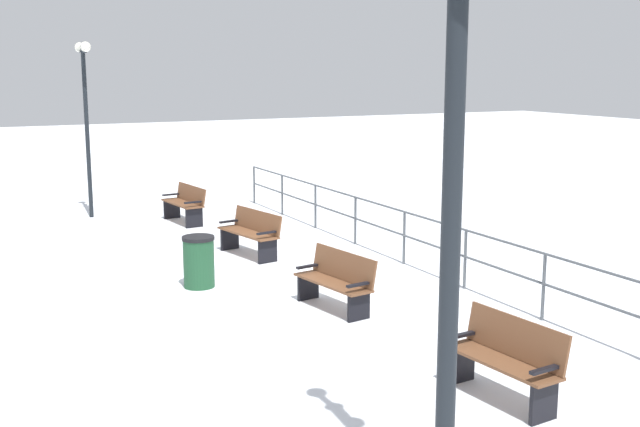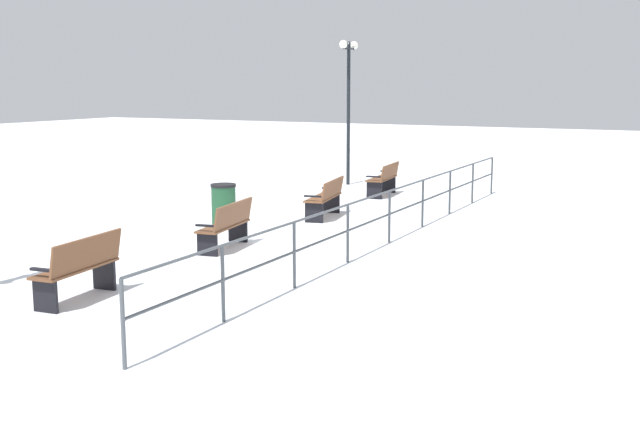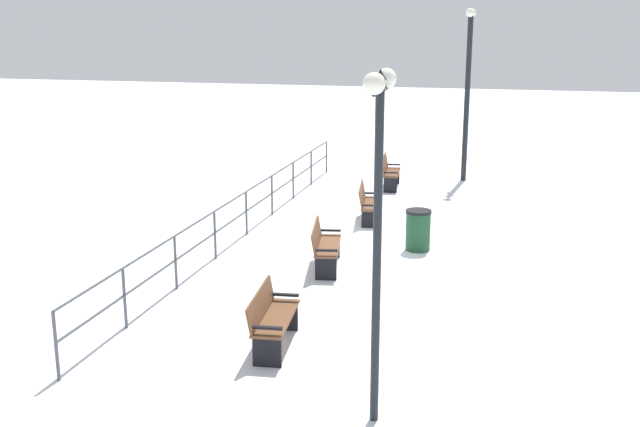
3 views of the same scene
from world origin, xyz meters
name	(u,v)px [view 2 (image 2 of 3)]	position (x,y,z in m)	size (l,w,h in m)	color
ground_plane	(275,231)	(0.00, 0.00, 0.00)	(80.00, 80.00, 0.00)	white
bench_nearest	(384,178)	(-0.06, -5.78, 0.48)	(0.68, 1.58, 0.88)	brown
bench_second	(326,197)	(-0.22, -1.94, 0.48)	(0.79, 1.67, 0.89)	brown
bench_third	(227,224)	(-0.10, 1.91, 0.46)	(0.71, 1.57, 0.88)	brown
bench_fourth	(80,267)	(-0.21, 5.76, 0.49)	(0.62, 1.51, 0.93)	brown
lamppost_near	(349,85)	(1.82, -7.50, 2.97)	(0.24, 1.00, 4.27)	black
waterfront_railing	(390,207)	(-2.55, 0.00, 0.69)	(0.05, 15.16, 1.02)	#4C5156
trash_bin	(224,204)	(1.41, -0.22, 0.44)	(0.55, 0.55, 0.88)	#1E4C2D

